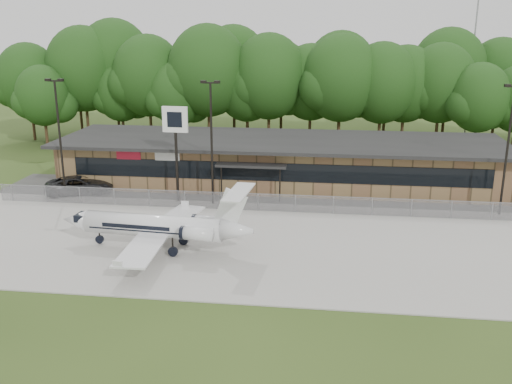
# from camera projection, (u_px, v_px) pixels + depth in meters

# --- Properties ---
(ground) EXTENTS (160.00, 160.00, 0.00)m
(ground) POSITION_uv_depth(u_px,v_px,m) (242.00, 297.00, 31.46)
(ground) COLOR #2D4117
(ground) RESTS_ON ground
(apron) EXTENTS (64.00, 18.00, 0.08)m
(apron) POSITION_uv_depth(u_px,v_px,m) (260.00, 243.00, 39.06)
(apron) COLOR #9E9B93
(apron) RESTS_ON ground
(parking_lot) EXTENTS (50.00, 9.00, 0.06)m
(parking_lot) POSITION_uv_depth(u_px,v_px,m) (276.00, 196.00, 50.01)
(parking_lot) COLOR #383835
(parking_lot) RESTS_ON ground
(terminal) EXTENTS (41.00, 11.65, 4.30)m
(terminal) POSITION_uv_depth(u_px,v_px,m) (280.00, 161.00, 53.64)
(terminal) COLOR olive
(terminal) RESTS_ON ground
(fence) EXTENTS (46.00, 0.04, 1.52)m
(fence) POSITION_uv_depth(u_px,v_px,m) (270.00, 203.00, 45.52)
(fence) COLOR gray
(fence) RESTS_ON ground
(treeline) EXTENTS (72.00, 12.00, 15.00)m
(treeline) POSITION_uv_depth(u_px,v_px,m) (294.00, 85.00, 69.34)
(treeline) COLOR #1B3A12
(treeline) RESTS_ON ground
(radio_mast) EXTENTS (0.20, 0.20, 25.00)m
(radio_mast) POSITION_uv_depth(u_px,v_px,m) (474.00, 41.00, 70.94)
(radio_mast) COLOR gray
(radio_mast) RESTS_ON ground
(light_pole_left) EXTENTS (1.55, 0.30, 10.23)m
(light_pole_left) POSITION_uv_depth(u_px,v_px,m) (59.00, 130.00, 47.70)
(light_pole_left) COLOR black
(light_pole_left) RESTS_ON ground
(light_pole_mid) EXTENTS (1.55, 0.30, 10.23)m
(light_pole_mid) POSITION_uv_depth(u_px,v_px,m) (211.00, 134.00, 46.10)
(light_pole_mid) COLOR black
(light_pole_mid) RESTS_ON ground
(light_pole_right) EXTENTS (1.55, 0.30, 10.23)m
(light_pole_right) POSITION_uv_depth(u_px,v_px,m) (508.00, 141.00, 43.27)
(light_pole_right) COLOR black
(light_pole_right) RESTS_ON ground
(business_jet) EXTENTS (13.43, 11.98, 4.52)m
(business_jet) POSITION_uv_depth(u_px,v_px,m) (160.00, 227.00, 37.53)
(business_jet) COLOR silver
(business_jet) RESTS_ON ground
(suv) EXTENTS (6.36, 4.40, 1.62)m
(suv) POSITION_uv_depth(u_px,v_px,m) (79.00, 185.00, 50.41)
(suv) COLOR #2C2D2F
(suv) RESTS_ON ground
(pole_sign) EXTENTS (2.13, 0.35, 8.09)m
(pole_sign) POSITION_uv_depth(u_px,v_px,m) (175.00, 130.00, 46.70)
(pole_sign) COLOR black
(pole_sign) RESTS_ON ground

